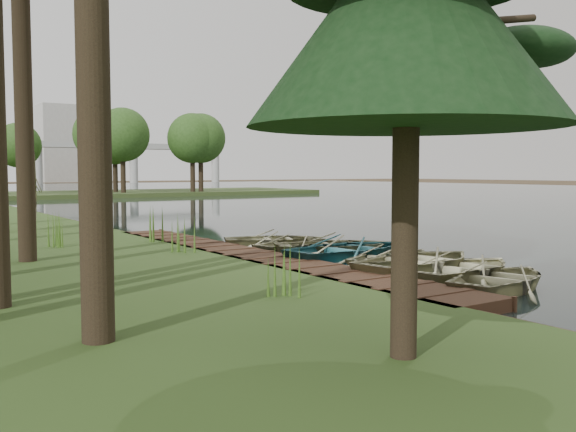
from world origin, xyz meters
TOP-DOWN VIEW (x-y plane):
  - ground at (0.00, 0.00)m, footprint 300.00×300.00m
  - water at (30.00, 20.00)m, footprint 130.00×200.00m
  - boardwalk at (-1.60, 0.00)m, footprint 1.60×16.00m
  - peninsula at (8.00, 50.00)m, footprint 50.00×14.00m
  - far_trees at (4.67, 50.00)m, footprint 45.60×5.60m
  - building_a at (30.00, 140.00)m, footprint 10.00×8.00m
  - rowboat_0 at (0.70, -6.54)m, footprint 3.65×2.98m
  - rowboat_1 at (1.02, -5.27)m, footprint 3.81×2.98m
  - rowboat_2 at (0.78, -4.10)m, footprint 4.22×3.28m
  - rowboat_3 at (1.10, -2.87)m, footprint 3.69×3.06m
  - rowboat_4 at (0.77, -1.46)m, footprint 4.14×3.09m
  - rowboat_5 at (1.22, -0.34)m, footprint 4.39×3.82m
  - rowboat_6 at (0.82, 1.17)m, footprint 3.37×2.68m
  - rowboat_7 at (0.79, 2.45)m, footprint 3.88×3.40m
  - stored_rowboat at (-4.86, 10.78)m, footprint 3.50×2.94m
  - reeds_0 at (-4.18, -5.70)m, footprint 0.60×0.60m
  - reeds_1 at (-3.03, 1.23)m, footprint 0.60×0.60m
  - reeds_2 at (-5.59, 4.51)m, footprint 0.60×0.60m
  - reeds_3 at (-2.60, 4.16)m, footprint 0.60×0.60m

SIDE VIEW (x-z plane):
  - ground at x=0.00m, z-range 0.00..0.00m
  - water at x=30.00m, z-range 0.00..0.05m
  - boardwalk at x=-1.60m, z-range 0.00..0.30m
  - peninsula at x=8.00m, z-range 0.00..0.45m
  - rowboat_6 at x=0.82m, z-range 0.05..0.67m
  - rowboat_3 at x=1.10m, z-range 0.05..0.71m
  - rowboat_0 at x=0.70m, z-range 0.05..0.71m
  - rowboat_7 at x=0.79m, z-range 0.05..0.72m
  - rowboat_1 at x=1.02m, z-range 0.05..0.77m
  - rowboat_5 at x=1.22m, z-range 0.05..0.81m
  - rowboat_2 at x=0.78m, z-range 0.05..0.85m
  - rowboat_4 at x=0.77m, z-range 0.05..0.87m
  - stored_rowboat at x=-4.86m, z-range 0.30..0.92m
  - reeds_0 at x=-4.18m, z-range 0.30..1.22m
  - reeds_2 at x=-5.59m, z-range 0.30..1.33m
  - reeds_1 at x=-3.03m, z-range 0.30..1.36m
  - reeds_3 at x=-2.60m, z-range 0.30..1.39m
  - far_trees at x=4.67m, z-range 2.03..10.83m
  - building_a at x=30.00m, z-range 0.00..18.00m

